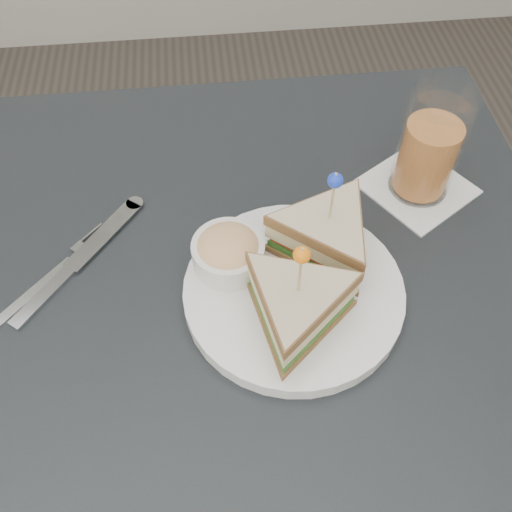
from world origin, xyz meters
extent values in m
plane|color=#3F3833|center=(0.00, 0.00, 0.00)|extent=(3.50, 3.50, 0.00)
cube|color=black|center=(0.00, 0.00, 0.73)|extent=(0.80, 0.80, 0.03)
cylinder|color=black|center=(-0.35, 0.35, 0.36)|extent=(0.04, 0.04, 0.72)
cylinder|color=black|center=(0.35, 0.35, 0.36)|extent=(0.04, 0.04, 0.72)
cylinder|color=white|center=(0.05, -0.02, 0.76)|extent=(0.30, 0.30, 0.02)
cylinder|color=white|center=(0.05, -0.02, 0.77)|extent=(0.30, 0.30, 0.00)
cylinder|color=tan|center=(0.04, -0.06, 0.86)|extent=(0.00, 0.00, 0.08)
sphere|color=orange|center=(0.04, -0.06, 0.89)|extent=(0.02, 0.02, 0.02)
cylinder|color=tan|center=(0.09, 0.03, 0.86)|extent=(0.00, 0.00, 0.08)
sphere|color=#1936C1|center=(0.09, 0.03, 0.89)|extent=(0.02, 0.02, 0.02)
cylinder|color=white|center=(-0.02, 0.03, 0.78)|extent=(0.10, 0.10, 0.04)
ellipsoid|color=#E0B772|center=(-0.02, 0.03, 0.80)|extent=(0.09, 0.09, 0.03)
cube|color=silver|center=(-0.25, 0.02, 0.75)|extent=(0.09, 0.09, 0.00)
cube|color=silver|center=(-0.20, 0.08, 0.75)|extent=(0.03, 0.03, 0.00)
cube|color=#B5BAC0|center=(-0.24, 0.02, 0.75)|extent=(0.08, 0.09, 0.01)
cube|color=#B5BAC0|center=(-0.17, 0.10, 0.75)|extent=(0.09, 0.11, 0.00)
cylinder|color=#B5BAC0|center=(-0.14, 0.15, 0.75)|extent=(0.03, 0.03, 0.00)
cube|color=white|center=(0.24, 0.14, 0.75)|extent=(0.17, 0.17, 0.00)
cylinder|color=#C17236|center=(0.24, 0.14, 0.81)|extent=(0.10, 0.10, 0.10)
cylinder|color=white|center=(0.24, 0.14, 0.83)|extent=(0.11, 0.11, 0.16)
cube|color=white|center=(0.25, 0.15, 0.85)|extent=(0.03, 0.03, 0.02)
cube|color=white|center=(0.24, 0.13, 0.85)|extent=(0.02, 0.02, 0.02)
camera|label=1|loc=(-0.03, -0.37, 1.31)|focal=40.00mm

